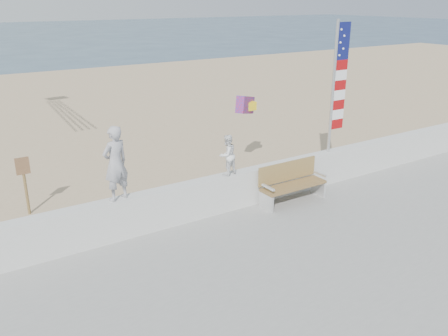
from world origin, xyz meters
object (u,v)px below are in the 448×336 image
at_px(bench, 291,182).
at_px(adult, 115,163).
at_px(flag, 337,82).
at_px(child, 227,155).

bearing_deg(bench, adult, 174.07).
height_order(bench, flag, flag).
bearing_deg(adult, bench, 157.26).
height_order(child, bench, child).
bearing_deg(flag, adult, 180.00).
xyz_separation_m(bench, flag, (1.80, 0.45, 2.30)).
distance_m(adult, flag, 6.28).
relative_size(bench, flag, 0.51).
height_order(adult, flag, flag).
distance_m(adult, bench, 4.56).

